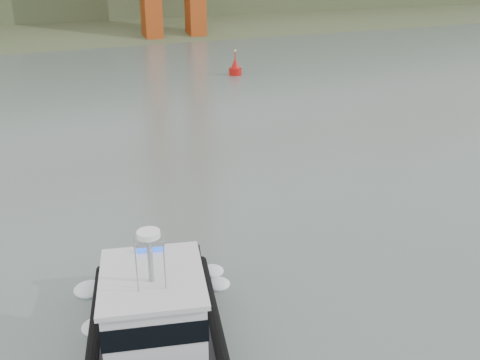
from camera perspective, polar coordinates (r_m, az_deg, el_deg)
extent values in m
plane|color=#52615B|center=(23.21, 2.43, -11.68)|extent=(400.00, 400.00, 0.00)
cube|color=#314125|center=(110.07, -21.21, 14.19)|extent=(500.00, 44.72, 16.25)
cube|color=black|center=(19.18, -4.30, -18.60)|extent=(4.32, 11.43, 1.25)
cube|color=silver|center=(18.41, -9.14, -13.59)|extent=(4.01, 4.45, 2.40)
cube|color=black|center=(18.16, -9.23, -12.49)|extent=(4.08, 4.52, 0.78)
cube|color=silver|center=(17.70, -9.40, -10.22)|extent=(4.26, 4.70, 0.17)
cylinder|color=gray|center=(16.98, -9.55, -8.35)|extent=(0.17, 0.17, 1.88)
cylinder|color=white|center=(16.55, -9.75, -5.71)|extent=(0.73, 0.73, 0.19)
cylinder|color=#AB100B|center=(66.49, -0.51, 11.44)|extent=(1.54, 1.54, 1.03)
cone|color=#AB100B|center=(66.30, -0.51, 12.31)|extent=(1.20, 1.20, 1.54)
cylinder|color=#AB100B|center=(66.13, -0.52, 13.19)|extent=(0.14, 0.14, 0.86)
sphere|color=#E5D87F|center=(66.05, -0.52, 13.63)|extent=(0.26, 0.26, 0.26)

